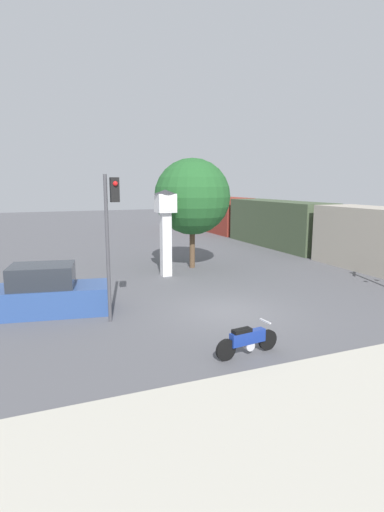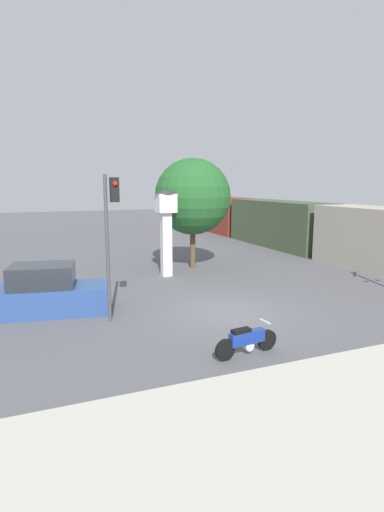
# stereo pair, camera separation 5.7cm
# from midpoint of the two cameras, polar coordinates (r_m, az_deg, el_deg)

# --- Properties ---
(ground_plane) EXTENTS (120.00, 120.00, 0.00)m
(ground_plane) POSITION_cam_midpoint_polar(r_m,az_deg,el_deg) (14.90, 4.98, -7.97)
(ground_plane) COLOR #56565B
(motorcycle) EXTENTS (2.01, 0.47, 0.89)m
(motorcycle) POSITION_cam_midpoint_polar(r_m,az_deg,el_deg) (11.27, 7.76, -11.84)
(motorcycle) COLOR black
(motorcycle) RESTS_ON ground_plane
(clock_tower) EXTENTS (1.10, 1.10, 4.38)m
(clock_tower) POSITION_cam_midpoint_polar(r_m,az_deg,el_deg) (20.13, -3.88, 5.25)
(clock_tower) COLOR white
(clock_tower) RESTS_ON ground_plane
(freight_train) EXTENTS (2.80, 32.12, 3.40)m
(freight_train) POSITION_cam_midpoint_polar(r_m,az_deg,el_deg) (31.07, 12.17, 4.56)
(freight_train) COLOR #ADA393
(freight_train) RESTS_ON ground_plane
(traffic_light) EXTENTS (0.50, 0.35, 4.96)m
(traffic_light) POSITION_cam_midpoint_polar(r_m,az_deg,el_deg) (13.49, -11.65, 4.62)
(traffic_light) COLOR #47474C
(traffic_light) RESTS_ON ground_plane
(street_tree) EXTENTS (4.17, 4.17, 6.05)m
(street_tree) POSITION_cam_midpoint_polar(r_m,az_deg,el_deg) (22.09, -0.04, 8.45)
(street_tree) COLOR brown
(street_tree) RESTS_ON ground_plane
(parked_car) EXTENTS (4.45, 2.49, 1.80)m
(parked_car) POSITION_cam_midpoint_polar(r_m,az_deg,el_deg) (15.46, -20.04, -4.99)
(parked_car) COLOR #2D4C8C
(parked_car) RESTS_ON ground_plane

